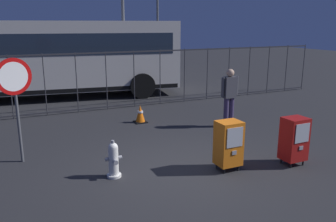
% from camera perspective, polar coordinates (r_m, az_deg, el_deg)
% --- Properties ---
extents(ground_plane, '(60.00, 60.00, 0.00)m').
position_cam_1_polar(ground_plane, '(7.27, 1.86, -9.26)').
color(ground_plane, '#262628').
extents(fire_hydrant, '(0.33, 0.32, 0.75)m').
position_cam_1_polar(fire_hydrant, '(6.80, -8.96, -7.95)').
color(fire_hydrant, silver).
rests_on(fire_hydrant, ground_plane).
extents(newspaper_box_primary, '(0.48, 0.42, 1.02)m').
position_cam_1_polar(newspaper_box_primary, '(7.68, 20.06, -4.31)').
color(newspaper_box_primary, black).
rests_on(newspaper_box_primary, ground_plane).
extents(newspaper_box_secondary, '(0.48, 0.42, 1.02)m').
position_cam_1_polar(newspaper_box_secondary, '(7.06, 9.93, -5.23)').
color(newspaper_box_secondary, black).
rests_on(newspaper_box_secondary, ground_plane).
extents(stop_sign, '(0.71, 0.31, 2.23)m').
position_cam_1_polar(stop_sign, '(7.75, -23.89, 3.38)').
color(stop_sign, '#4C4F54').
rests_on(stop_sign, ground_plane).
extents(pedestrian, '(0.55, 0.22, 1.67)m').
position_cam_1_polar(pedestrian, '(9.97, 10.08, 2.71)').
color(pedestrian, '#382D51').
rests_on(pedestrian, ground_plane).
extents(traffic_cone, '(0.36, 0.36, 0.53)m').
position_cam_1_polar(traffic_cone, '(10.42, -4.59, -0.50)').
color(traffic_cone, black).
rests_on(traffic_cone, ground_plane).
extents(fence_barrier, '(18.03, 0.04, 2.00)m').
position_cam_1_polar(fence_barrier, '(12.03, -10.10, 4.99)').
color(fence_barrier, '#2D2D33').
rests_on(fence_barrier, ground_plane).
extents(bus_near, '(10.75, 4.02, 3.00)m').
position_cam_1_polar(bus_near, '(14.60, -19.82, 8.70)').
color(bus_near, beige).
rests_on(bus_near, ground_plane).
extents(bus_far, '(10.53, 2.88, 3.00)m').
position_cam_1_polar(bus_far, '(19.01, -20.23, 9.74)').
color(bus_far, beige).
rests_on(bus_far, ground_plane).
extents(street_light_far_left, '(0.32, 0.32, 6.38)m').
position_cam_1_polar(street_light_far_left, '(15.84, -7.48, 17.12)').
color(street_light_far_left, '#4C4F54').
rests_on(street_light_far_left, ground_plane).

